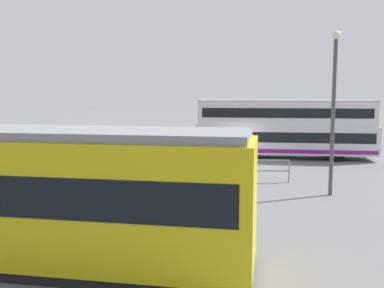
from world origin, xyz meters
name	(u,v)px	position (x,y,z in m)	size (l,w,h in m)	color
ground_plane	(239,164)	(0.00, 0.00, 0.00)	(160.00, 160.00, 0.00)	slate
double_decker_bus	(284,128)	(-2.96, -2.78, 1.92)	(11.43, 3.39, 3.73)	silver
pedestrian_near_railing	(148,158)	(4.74, 3.97, 0.94)	(0.45, 0.45, 1.64)	#4C3F2D
pedestrian_railing	(223,167)	(0.96, 5.15, 0.73)	(6.22, 0.26, 1.08)	gray
info_sign	(107,144)	(6.59, 4.91, 1.73)	(1.17, 0.30, 2.47)	slate
street_lamp	(334,100)	(-3.42, 7.52, 3.90)	(0.36, 0.36, 6.64)	#4C4C51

